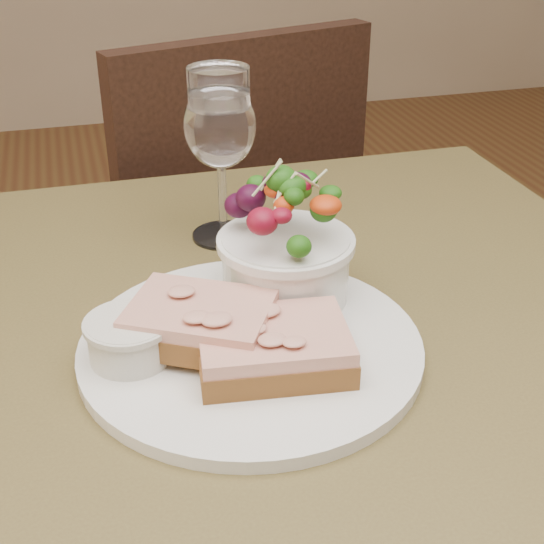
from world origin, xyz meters
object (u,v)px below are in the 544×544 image
object	(u,v)px
cafe_table	(276,422)
salad_bowl	(286,239)
dinner_plate	(251,347)
ramekin	(129,337)
wine_glass	(220,131)
chair_far	(207,336)
sandwich_front	(274,347)
sandwich_back	(200,322)

from	to	relation	value
cafe_table	salad_bowl	distance (m)	0.18
dinner_plate	ramekin	size ratio (longest dim) A/B	4.35
dinner_plate	wine_glass	size ratio (longest dim) A/B	1.68
chair_far	ramekin	distance (m)	0.87
chair_far	salad_bowl	xyz separation A→B (m)	(-0.03, -0.64, 0.53)
cafe_table	chair_far	distance (m)	0.77
cafe_table	wine_glass	distance (m)	0.30
sandwich_front	salad_bowl	size ratio (longest dim) A/B	1.04
chair_far	ramekin	size ratio (longest dim) A/B	13.32
sandwich_back	cafe_table	bearing A→B (deg)	42.89
dinner_plate	wine_glass	distance (m)	0.25
salad_bowl	ramekin	bearing A→B (deg)	-157.62
chair_far	ramekin	bearing A→B (deg)	59.69
sandwich_back	salad_bowl	xyz separation A→B (m)	(0.09, 0.06, 0.04)
cafe_table	sandwich_back	bearing A→B (deg)	-166.47
ramekin	salad_bowl	xyz separation A→B (m)	(0.15, 0.06, 0.04)
chair_far	salad_bowl	world-z (taller)	chair_far
cafe_table	chair_far	size ratio (longest dim) A/B	0.89
chair_far	dinner_plate	world-z (taller)	chair_far
salad_bowl	chair_far	bearing A→B (deg)	87.30
cafe_table	salad_bowl	xyz separation A→B (m)	(0.02, 0.04, 0.17)
chair_far	wine_glass	world-z (taller)	wine_glass
cafe_table	sandwich_back	world-z (taller)	sandwich_back
dinner_plate	sandwich_front	xyz separation A→B (m)	(0.01, -0.04, 0.02)
sandwich_back	ramekin	distance (m)	0.06
dinner_plate	wine_glass	xyz separation A→B (m)	(0.02, 0.22, 0.12)
dinner_plate	sandwich_back	bearing A→B (deg)	174.51
sandwich_back	wine_glass	bearing A→B (deg)	102.60
wine_glass	dinner_plate	bearing A→B (deg)	-96.24
cafe_table	wine_glass	bearing A→B (deg)	91.19
ramekin	sandwich_back	bearing A→B (deg)	1.01
cafe_table	dinner_plate	bearing A→B (deg)	-143.85
chair_far	wine_glass	distance (m)	0.75
dinner_plate	salad_bowl	distance (m)	0.10
chair_far	salad_bowl	size ratio (longest dim) A/B	7.09
sandwich_front	chair_far	bearing A→B (deg)	91.33
sandwich_back	salad_bowl	distance (m)	0.12
sandwich_front	dinner_plate	bearing A→B (deg)	112.15
wine_glass	salad_bowl	bearing A→B (deg)	-80.97
sandwich_back	wine_glass	world-z (taller)	wine_glass
sandwich_back	ramekin	bearing A→B (deg)	-149.62
chair_far	sandwich_back	distance (m)	0.86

